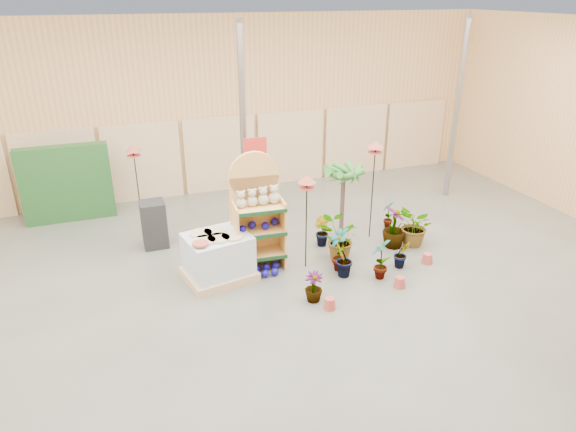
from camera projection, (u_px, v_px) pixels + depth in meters
name	position (u px, v px, depth m)	size (l,w,h in m)	color
room	(283.00, 167.00, 8.82)	(15.20, 12.10, 4.70)	#56564B
display_shelf	(257.00, 216.00, 9.81)	(1.00, 0.67, 2.29)	#DDA153
teddy_bears	(259.00, 198.00, 9.56)	(0.85, 0.22, 0.36)	#BEB59A
gazing_balls_shelf	(259.00, 225.00, 9.76)	(0.84, 0.29, 0.16)	#140D8B
gazing_balls_floor	(266.00, 270.00, 9.84)	(0.63, 0.39, 0.15)	#140D8B
pallet_stack	(218.00, 257.00, 9.56)	(1.41, 1.25, 0.92)	tan
charcoal_planters	(154.00, 224.00, 10.76)	(0.50, 0.50, 1.00)	black
trellis_stock	(67.00, 184.00, 11.84)	(2.00, 0.30, 1.80)	#215221
offer_sign	(255.00, 166.00, 10.89)	(0.50, 0.08, 2.20)	gray
bird_table_front	(307.00, 182.00, 9.42)	(0.34, 0.34, 1.90)	black
bird_table_right	(375.00, 148.00, 10.55)	(0.34, 0.34, 2.17)	black
bird_table_back	(133.00, 151.00, 11.33)	(0.34, 0.34, 1.87)	black
palm	(344.00, 172.00, 11.08)	(0.70, 0.70, 1.64)	brown
potted_plant_0	(339.00, 249.00, 9.84)	(0.47, 0.32, 0.89)	#36802D
potted_plant_1	(343.00, 260.00, 9.62)	(0.39, 0.32, 0.71)	#36802D
potted_plant_2	(338.00, 240.00, 10.26)	(0.77, 0.67, 0.85)	#36802D
potted_plant_3	(394.00, 227.00, 10.75)	(0.50, 0.50, 0.89)	#36802D
potted_plant_4	(388.00, 214.00, 11.67)	(0.35, 0.24, 0.66)	#36802D
potted_plant_5	(321.00, 231.00, 10.87)	(0.35, 0.28, 0.63)	#36802D
potted_plant_7	(314.00, 287.00, 8.91)	(0.31, 0.31, 0.56)	#36802D
potted_plant_8	(381.00, 258.00, 9.57)	(0.44, 0.29, 0.83)	#36802D
potted_plant_9	(402.00, 254.00, 9.99)	(0.32, 0.26, 0.58)	#36802D
potted_plant_10	(416.00, 226.00, 10.78)	(0.80, 0.70, 0.89)	#36802D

